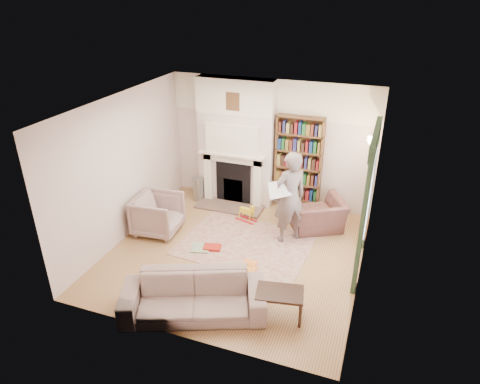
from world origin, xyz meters
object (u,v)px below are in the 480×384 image
at_px(armchair_reading, 317,214).
at_px(coffee_table, 279,304).
at_px(paraffin_heater, 198,189).
at_px(sofa, 193,296).
at_px(man_reading, 290,198).
at_px(armchair_left, 158,214).
at_px(bookcase, 299,159).
at_px(rocking_horse, 246,213).

relative_size(armchair_reading, coffee_table, 1.46).
bearing_deg(paraffin_heater, sofa, -66.02).
xyz_separation_m(sofa, man_reading, (0.83, 2.51, 0.60)).
bearing_deg(armchair_reading, sofa, 37.56).
bearing_deg(paraffin_heater, armchair_left, -95.41).
height_order(sofa, coffee_table, sofa).
xyz_separation_m(armchair_reading, paraffin_heater, (-2.83, 0.36, -0.06)).
bearing_deg(bookcase, paraffin_heater, -170.43).
distance_m(coffee_table, paraffin_heater, 4.17).
relative_size(coffee_table, paraffin_heater, 1.27).
bearing_deg(man_reading, armchair_left, -30.17).
bearing_deg(rocking_horse, man_reading, -6.50).
relative_size(armchair_reading, man_reading, 0.56).
bearing_deg(man_reading, rocking_horse, -65.57).
bearing_deg(coffee_table, rocking_horse, 108.39).
bearing_deg(paraffin_heater, armchair_reading, -7.34).
height_order(man_reading, paraffin_heater, man_reading).
xyz_separation_m(bookcase, rocking_horse, (-0.85, -0.93, -0.98)).
height_order(armchair_left, paraffin_heater, armchair_left).
distance_m(armchair_left, coffee_table, 3.31).
relative_size(bookcase, rocking_horse, 4.10).
distance_m(armchair_left, rocking_horse, 1.84).
bearing_deg(paraffin_heater, man_reading, -22.09).
bearing_deg(armchair_reading, armchair_left, -8.15).
bearing_deg(armchair_left, armchair_reading, -72.85).
distance_m(paraffin_heater, rocking_horse, 1.49).
xyz_separation_m(armchair_left, coffee_table, (2.93, -1.54, -0.17)).
bearing_deg(armchair_left, coffee_table, -122.50).
distance_m(bookcase, armchair_left, 3.16).
relative_size(sofa, coffee_table, 3.07).
relative_size(bookcase, armchair_left, 2.12).
xyz_separation_m(sofa, coffee_table, (1.24, 0.38, -0.09)).
relative_size(armchair_reading, paraffin_heater, 1.86).
height_order(sofa, paraffin_heater, sofa).
bearing_deg(man_reading, sofa, 28.21).
relative_size(bookcase, coffee_table, 2.64).
distance_m(bookcase, armchair_reading, 1.27).
bearing_deg(sofa, armchair_left, 109.64).
xyz_separation_m(bookcase, man_reading, (0.15, -1.34, -0.26)).
distance_m(armchair_left, man_reading, 2.65).
relative_size(armchair_reading, rocking_horse, 2.27).
xyz_separation_m(man_reading, coffee_table, (0.41, -2.14, -0.69)).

